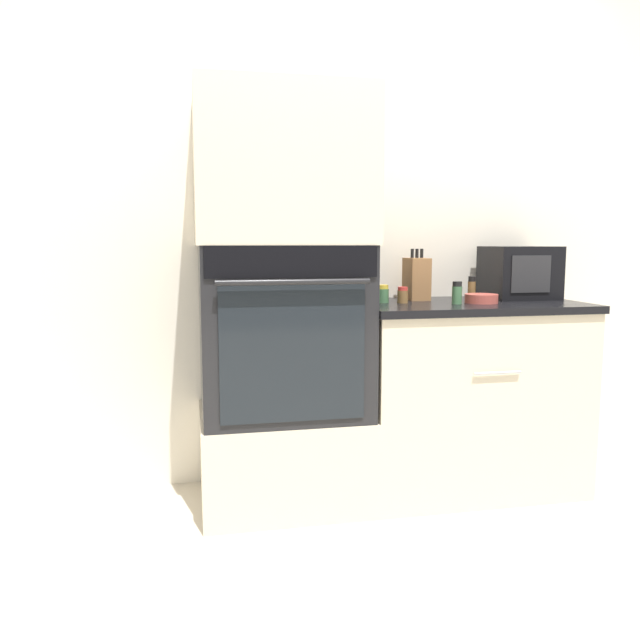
{
  "coord_description": "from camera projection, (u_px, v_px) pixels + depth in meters",
  "views": [
    {
      "loc": [
        -0.77,
        -2.47,
        1.2
      ],
      "look_at": [
        -0.22,
        0.21,
        0.86
      ],
      "focal_mm": 35.0,
      "sensor_mm": 36.0,
      "label": 1
    }
  ],
  "objects": [
    {
      "name": "ground_plane",
      "position": [
        380.0,
        521.0,
        2.7
      ],
      "size": [
        12.0,
        12.0,
        0.0
      ],
      "primitive_type": "plane",
      "color": "beige"
    },
    {
      "name": "wall_back",
      "position": [
        346.0,
        232.0,
        3.16
      ],
      "size": [
        8.0,
        0.05,
        2.5
      ],
      "color": "silver",
      "rests_on": "ground_plane"
    },
    {
      "name": "oven_cabinet_base",
      "position": [
        283.0,
        456.0,
        2.89
      ],
      "size": [
        0.75,
        0.6,
        0.43
      ],
      "color": "beige",
      "rests_on": "ground_plane"
    },
    {
      "name": "wall_oven",
      "position": [
        283.0,
        330.0,
        2.81
      ],
      "size": [
        0.73,
        0.64,
        0.76
      ],
      "color": "black",
      "rests_on": "oven_cabinet_base"
    },
    {
      "name": "oven_cabinet_upper",
      "position": [
        281.0,
        169.0,
        2.73
      ],
      "size": [
        0.75,
        0.6,
        0.66
      ],
      "color": "beige",
      "rests_on": "wall_oven"
    },
    {
      "name": "counter_unit",
      "position": [
        466.0,
        395.0,
        3.04
      ],
      "size": [
        1.07,
        0.63,
        0.91
      ],
      "color": "beige",
      "rests_on": "ground_plane"
    },
    {
      "name": "microwave",
      "position": [
        519.0,
        273.0,
        3.14
      ],
      "size": [
        0.33,
        0.29,
        0.26
      ],
      "color": "black",
      "rests_on": "counter_unit"
    },
    {
      "name": "knife_block",
      "position": [
        416.0,
        279.0,
        3.08
      ],
      "size": [
        0.1,
        0.15,
        0.25
      ],
      "color": "olive",
      "rests_on": "counter_unit"
    },
    {
      "name": "bowl",
      "position": [
        481.0,
        299.0,
        2.93
      ],
      "size": [
        0.15,
        0.15,
        0.04
      ],
      "color": "#B24C42",
      "rests_on": "counter_unit"
    },
    {
      "name": "condiment_jar_near",
      "position": [
        472.0,
        288.0,
        3.09
      ],
      "size": [
        0.04,
        0.04,
        0.12
      ],
      "color": "brown",
      "rests_on": "counter_unit"
    },
    {
      "name": "condiment_jar_mid",
      "position": [
        382.0,
        294.0,
        2.94
      ],
      "size": [
        0.06,
        0.06,
        0.08
      ],
      "color": "#427047",
      "rests_on": "counter_unit"
    },
    {
      "name": "condiment_jar_far",
      "position": [
        457.0,
        293.0,
        2.88
      ],
      "size": [
        0.05,
        0.05,
        0.1
      ],
      "color": "#427047",
      "rests_on": "counter_unit"
    },
    {
      "name": "condiment_jar_back",
      "position": [
        403.0,
        295.0,
        2.92
      ],
      "size": [
        0.05,
        0.05,
        0.08
      ],
      "color": "brown",
      "rests_on": "counter_unit"
    }
  ]
}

